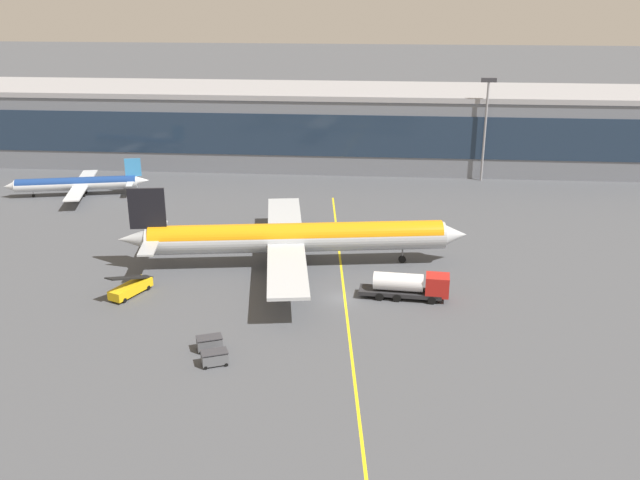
# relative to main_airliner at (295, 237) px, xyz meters

# --- Properties ---
(ground_plane) EXTENTS (700.00, 700.00, 0.00)m
(ground_plane) POSITION_rel_main_airliner_xyz_m (6.86, -10.04, -4.04)
(ground_plane) COLOR #47494F
(apron_lead_in_line) EXTENTS (8.36, 79.62, 0.01)m
(apron_lead_in_line) POSITION_rel_main_airliner_xyz_m (7.08, -8.04, -4.04)
(apron_lead_in_line) COLOR yellow
(apron_lead_in_line) RESTS_ON ground_plane
(terminal_building) EXTENTS (162.12, 22.25, 15.48)m
(terminal_building) POSITION_rel_main_airliner_xyz_m (-7.17, 57.57, 3.72)
(terminal_building) COLOR slate
(terminal_building) RESTS_ON ground_plane
(main_airliner) EXTENTS (46.67, 37.50, 11.21)m
(main_airliner) POSITION_rel_main_airliner_xyz_m (0.00, 0.00, 0.00)
(main_airliner) COLOR #B2B7BC
(main_airliner) RESTS_ON ground_plane
(fuel_tanker) EXTENTS (10.96, 3.35, 3.25)m
(fuel_tanker) POSITION_rel_main_airliner_xyz_m (15.15, -9.35, -2.29)
(fuel_tanker) COLOR #232326
(fuel_tanker) RESTS_ON ground_plane
(belt_loader) EXTENTS (4.16, 6.85, 3.49)m
(belt_loader) POSITION_rel_main_airliner_xyz_m (-18.99, -11.15, -3.05)
(belt_loader) COLOR yellow
(belt_loader) RESTS_ON ground_plane
(baggage_cart_0) EXTENTS (3.03, 2.42, 1.48)m
(baggage_cart_0) POSITION_rel_main_airliner_xyz_m (-5.02, -26.78, -3.26)
(baggage_cart_0) COLOR #595B60
(baggage_cart_0) RESTS_ON ground_plane
(baggage_cart_1) EXTENTS (3.03, 2.42, 1.48)m
(baggage_cart_1) POSITION_rel_main_airliner_xyz_m (-6.22, -23.81, -3.26)
(baggage_cart_1) COLOR #595B60
(baggage_cart_1) RESTS_ON ground_plane
(commuter_jet_far) EXTENTS (24.93, 19.99, 6.47)m
(commuter_jet_far) POSITION_rel_main_airliner_xyz_m (-42.41, 29.33, -1.82)
(commuter_jet_far) COLOR silver
(commuter_jet_far) RESTS_ON ground_plane
(apron_light_mast_0) EXTENTS (2.80, 0.50, 19.42)m
(apron_light_mast_0) POSITION_rel_main_airliner_xyz_m (30.70, 45.61, 7.57)
(apron_light_mast_0) COLOR gray
(apron_light_mast_0) RESTS_ON ground_plane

